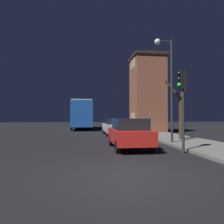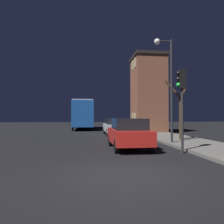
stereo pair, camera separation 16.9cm
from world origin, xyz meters
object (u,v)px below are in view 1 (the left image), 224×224
object	(u,v)px
car_mid_lane	(114,126)
traffic_light	(182,93)
streetlamp	(167,75)
bus	(82,113)
car_near_lane	(129,133)
bare_tree	(180,112)

from	to	relation	value
car_mid_lane	traffic_light	bearing A→B (deg)	-79.98
streetlamp	bus	xyz separation A→B (m)	(-5.33, 16.99, -2.05)
car_near_lane	car_mid_lane	world-z (taller)	car_near_lane
bare_tree	car_mid_lane	world-z (taller)	bare_tree
streetlamp	car_near_lane	distance (m)	4.60
streetlamp	car_near_lane	size ratio (longest dim) A/B	1.60
bare_tree	car_mid_lane	bearing A→B (deg)	124.80
traffic_light	car_mid_lane	xyz separation A→B (m)	(-1.81, 10.27, -2.03)
traffic_light	bare_tree	distance (m)	5.20
streetlamp	bus	distance (m)	17.92
bus	car_mid_lane	xyz separation A→B (m)	(3.03, -9.76, -1.41)
bare_tree	traffic_light	bearing A→B (deg)	-113.64
traffic_light	bare_tree	world-z (taller)	bare_tree
bus	car_near_lane	xyz separation A→B (m)	(2.63, -18.45, -1.38)
streetlamp	car_near_lane	world-z (taller)	streetlamp
car_mid_lane	bare_tree	bearing A→B (deg)	-55.20
streetlamp	traffic_light	bearing A→B (deg)	-99.06
bare_tree	car_mid_lane	distance (m)	6.89
streetlamp	car_mid_lane	bearing A→B (deg)	107.66
bare_tree	car_near_lane	xyz separation A→B (m)	(-4.27, -3.11, -1.18)
bus	car_near_lane	bearing A→B (deg)	-81.89
streetlamp	traffic_light	world-z (taller)	streetlamp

